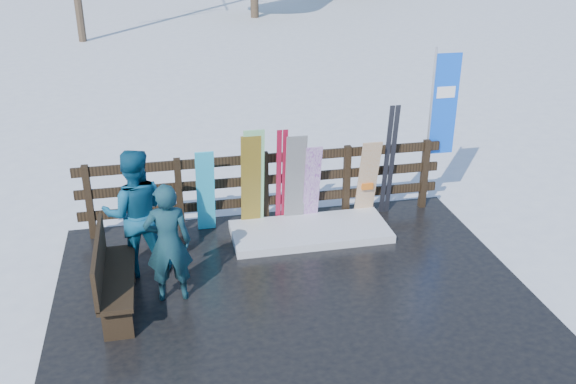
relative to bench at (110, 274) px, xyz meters
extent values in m
plane|color=white|center=(2.23, -0.21, -0.60)|extent=(700.00, 700.00, 0.00)
cube|color=black|center=(2.23, -0.21, -0.56)|extent=(6.00, 5.00, 0.08)
cube|color=black|center=(-0.37, 1.99, 0.06)|extent=(0.10, 0.10, 1.15)
cube|color=black|center=(0.93, 1.99, 0.06)|extent=(0.10, 0.10, 1.15)
cube|color=black|center=(2.23, 1.99, 0.06)|extent=(0.10, 0.10, 1.15)
cube|color=black|center=(3.53, 1.99, 0.06)|extent=(0.10, 0.10, 1.15)
cube|color=black|center=(4.83, 1.99, 0.06)|extent=(0.10, 0.10, 1.15)
cube|color=black|center=(2.23, 1.99, -0.17)|extent=(5.60, 0.05, 0.14)
cube|color=black|center=(2.23, 1.99, 0.18)|extent=(5.60, 0.05, 0.14)
cube|color=black|center=(2.23, 1.99, 0.53)|extent=(5.60, 0.05, 0.14)
cube|color=white|center=(2.80, 1.39, -0.46)|extent=(2.34, 1.00, 0.12)
cube|color=black|center=(0.07, 0.00, -0.07)|extent=(0.40, 1.50, 0.06)
cube|color=black|center=(0.07, -0.60, -0.29)|extent=(0.34, 0.06, 0.45)
cube|color=black|center=(0.07, 0.60, -0.29)|extent=(0.34, 0.06, 0.45)
cube|color=black|center=(-0.11, 0.00, 0.20)|extent=(0.05, 1.50, 0.50)
cube|color=#2CC6EE|center=(1.30, 1.77, 0.17)|extent=(0.27, 0.35, 1.37)
cube|color=white|center=(2.02, 1.77, 0.30)|extent=(0.31, 0.30, 1.63)
cube|color=gold|center=(1.98, 1.77, 0.26)|extent=(0.30, 0.27, 1.54)
cube|color=white|center=(2.91, 1.77, 0.14)|extent=(0.24, 0.28, 1.31)
cube|color=black|center=(2.65, 1.77, 0.23)|extent=(0.31, 0.25, 1.49)
cube|color=silver|center=(3.79, 1.77, 0.15)|extent=(0.30, 0.33, 1.32)
cube|color=maroon|center=(2.41, 1.84, 0.27)|extent=(0.08, 0.20, 1.57)
cube|color=maroon|center=(2.50, 1.84, 0.27)|extent=(0.07, 0.20, 1.57)
cube|color=black|center=(4.11, 1.84, 0.40)|extent=(0.08, 0.22, 1.83)
cube|color=black|center=(4.20, 1.84, 0.40)|extent=(0.07, 0.22, 1.83)
cylinder|color=silver|center=(4.86, 2.04, 0.78)|extent=(0.04, 0.04, 2.60)
cube|color=blue|center=(5.08, 2.04, 1.18)|extent=(0.42, 0.02, 1.60)
imported|color=#184D48|center=(0.71, 0.13, 0.27)|extent=(0.58, 0.39, 1.56)
imported|color=navy|center=(0.32, 0.87, 0.36)|extent=(0.86, 0.67, 1.74)
camera|label=1|loc=(0.74, -6.86, 4.04)|focal=40.00mm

